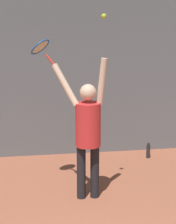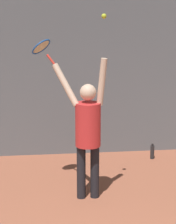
% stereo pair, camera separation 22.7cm
% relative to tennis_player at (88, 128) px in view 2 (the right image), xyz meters
% --- Properties ---
extents(back_wall, '(18.00, 0.10, 5.00)m').
position_rel_tennis_player_xyz_m(back_wall, '(-0.11, 2.04, 1.44)').
color(back_wall, slate).
rests_on(back_wall, ground_plane).
extents(tennis_player, '(0.79, 0.47, 2.06)m').
position_rel_tennis_player_xyz_m(tennis_player, '(0.00, 0.00, 0.00)').
color(tennis_player, black).
rests_on(tennis_player, ground_plane).
extents(tennis_racket, '(0.40, 0.40, 0.37)m').
position_rel_tennis_player_xyz_m(tennis_racket, '(-0.62, 0.35, 1.12)').
color(tennis_racket, red).
extents(tennis_ball, '(0.07, 0.07, 0.07)m').
position_rel_tennis_player_xyz_m(tennis_ball, '(0.22, -0.04, 1.55)').
color(tennis_ball, '#CCDB2D').
extents(water_bottle, '(0.07, 0.07, 0.29)m').
position_rel_tennis_player_xyz_m(water_bottle, '(1.40, 1.52, -0.93)').
color(water_bottle, '#262628').
rests_on(water_bottle, ground_plane).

